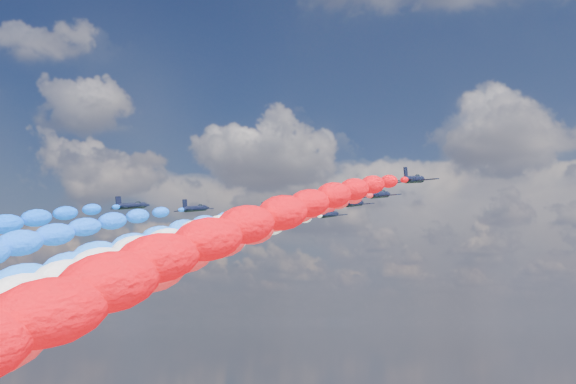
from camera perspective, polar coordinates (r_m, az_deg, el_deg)
The scene contains 15 objects.
jet_0 at distance 172.97m, azimuth -11.63°, elevation -1.03°, with size 9.04×12.12×2.67m, color black, non-canonical shape.
jet_1 at distance 174.78m, azimuth -6.97°, elevation -1.25°, with size 9.04×12.12×2.67m, color black, non-canonical shape.
trail_1 at distance 133.61m, azimuth -20.62°, elevation -4.84°, with size 6.91×103.69×36.41m, color #115AFF, non-canonical shape.
jet_2 at distance 177.49m, azimuth -1.12°, elevation -1.45°, with size 9.04×12.12×2.67m, color black, non-canonical shape.
trail_2 at distance 132.35m, azimuth -12.78°, elevation -5.18°, with size 6.91×103.69×36.41m, color #1E6EFD, non-canonical shape.
jet_3 at distance 169.30m, azimuth 1.50°, elevation -1.04°, with size 9.04×12.12×2.67m, color black, non-canonical shape.
trail_3 at distance 122.68m, azimuth -10.01°, elevation -4.93°, with size 6.91×103.69×36.41m, color white, non-canonical shape.
jet_4 at distance 183.38m, azimuth 3.09°, elevation -1.70°, with size 9.04×12.12×2.67m, color black, non-canonical shape.
trail_4 at distance 135.72m, azimuth -6.72°, elevation -5.46°, with size 6.91×103.69×36.41m, color white, non-canonical shape.
jet_5 at distance 166.64m, azimuth 4.95°, elevation -0.87°, with size 9.04×12.12×2.67m, color black, non-canonical shape.
trail_5 at distance 118.12m, azimuth -5.52°, elevation -4.85°, with size 6.91×103.69×36.41m, color red, non-canonical shape.
jet_6 at distance 155.79m, azimuth 6.84°, elevation -0.21°, with size 9.04×12.12×2.67m, color black, non-canonical shape.
trail_6 at distance 106.37m, azimuth -3.85°, elevation -4.33°, with size 6.91×103.69×36.41m, color red, non-canonical shape.
jet_7 at distance 140.01m, azimuth 9.41°, elevation 0.93°, with size 9.04×12.12×2.67m, color black, non-canonical shape.
trail_7 at distance 89.45m, azimuth -1.79°, elevation -3.32°, with size 6.91×103.69×36.41m, color red, non-canonical shape.
Camera 1 is at (77.27, -137.02, 64.31)m, focal length 47.48 mm.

